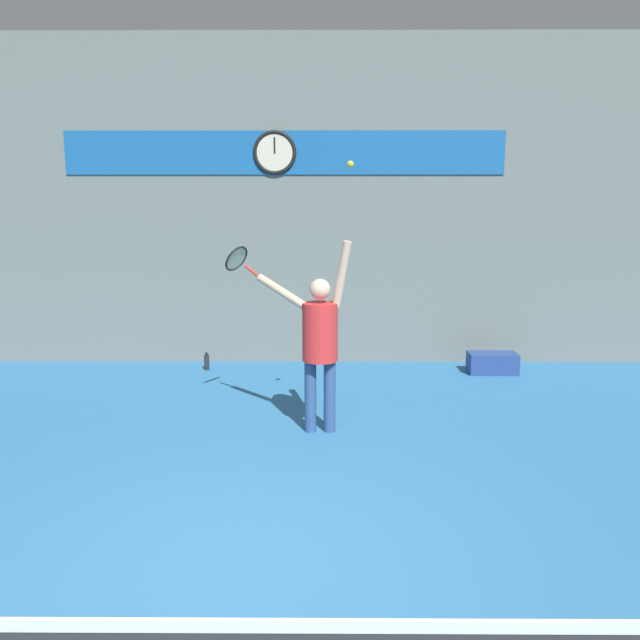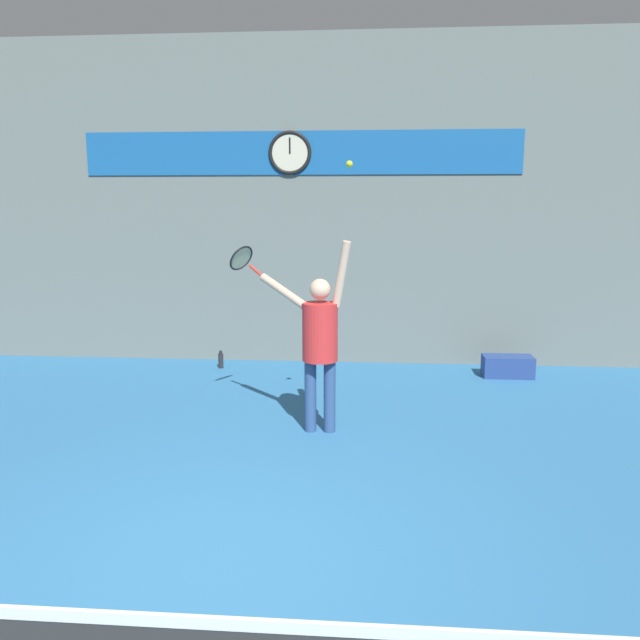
% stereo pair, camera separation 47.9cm
% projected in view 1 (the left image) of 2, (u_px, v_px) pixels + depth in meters
% --- Properties ---
extents(ground_plane, '(18.00, 18.00, 0.00)m').
position_uv_depth(ground_plane, '(235.00, 577.00, 4.20)').
color(ground_plane, teal).
extents(back_wall, '(18.00, 0.10, 5.00)m').
position_uv_depth(back_wall, '(285.00, 204.00, 9.61)').
color(back_wall, slate).
rests_on(back_wall, ground_plane).
extents(sponsor_banner, '(6.66, 0.02, 0.65)m').
position_uv_depth(sponsor_banner, '(284.00, 153.00, 9.42)').
color(sponsor_banner, '#195B9E').
extents(scoreboard_clock, '(0.66, 0.06, 0.66)m').
position_uv_depth(scoreboard_clock, '(275.00, 153.00, 9.40)').
color(scoreboard_clock, beige).
extents(tennis_player, '(1.07, 0.65, 2.11)m').
position_uv_depth(tennis_player, '(319.00, 337.00, 6.74)').
color(tennis_player, '#2D4C7F').
rests_on(tennis_player, ground_plane).
extents(tennis_racket, '(0.47, 0.40, 0.36)m').
position_uv_depth(tennis_racket, '(238.00, 260.00, 7.18)').
color(tennis_racket, red).
extents(tennis_ball, '(0.07, 0.07, 0.07)m').
position_uv_depth(tennis_ball, '(350.00, 164.00, 6.26)').
color(tennis_ball, '#CCDB2D').
extents(water_bottle, '(0.08, 0.08, 0.27)m').
position_uv_depth(water_bottle, '(207.00, 362.00, 9.49)').
color(water_bottle, '#262628').
rests_on(water_bottle, ground_plane).
extents(equipment_bag, '(0.72, 0.35, 0.31)m').
position_uv_depth(equipment_bag, '(492.00, 363.00, 9.30)').
color(equipment_bag, navy).
rests_on(equipment_bag, ground_plane).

